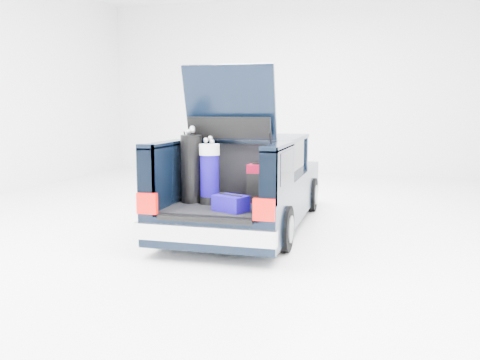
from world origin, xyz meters
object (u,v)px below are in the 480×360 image
(car, at_px, (250,184))
(black_golf_bag, at_px, (191,168))
(blue_duffel, at_px, (231,203))
(red_suitcase, at_px, (260,184))
(blue_golf_bag, at_px, (210,173))

(car, xyz_separation_m, black_golf_bag, (-0.47, -1.43, 0.40))
(black_golf_bag, distance_m, blue_duffel, 0.90)
(car, distance_m, red_suitcase, 1.32)
(car, distance_m, blue_duffel, 1.89)
(red_suitcase, distance_m, blue_duffel, 0.71)
(car, xyz_separation_m, red_suitcase, (0.45, -1.22, 0.19))
(black_golf_bag, distance_m, blue_golf_bag, 0.28)
(red_suitcase, xyz_separation_m, blue_golf_bag, (-0.64, -0.24, 0.15))
(black_golf_bag, relative_size, blue_golf_bag, 1.12)
(car, height_order, red_suitcase, car)
(car, distance_m, blue_golf_bag, 1.52)
(red_suitcase, relative_size, blue_golf_bag, 0.60)
(blue_duffel, bearing_deg, blue_golf_bag, 159.83)
(red_suitcase, height_order, blue_golf_bag, blue_golf_bag)
(blue_golf_bag, xyz_separation_m, blue_duffel, (0.42, -0.41, -0.32))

